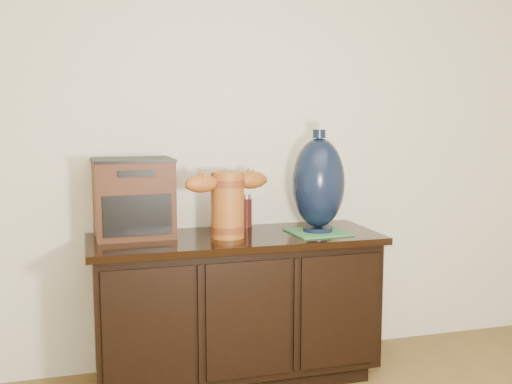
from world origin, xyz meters
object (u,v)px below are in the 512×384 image
object	(u,v)px
terracotta_vessel	(228,201)
lamp_base	(318,183)
sideboard	(236,306)
tv_radio	(133,198)
spray_can	(246,211)

from	to	relation	value
terracotta_vessel	lamp_base	bearing A→B (deg)	-17.50
sideboard	lamp_base	world-z (taller)	lamp_base
terracotta_vessel	tv_radio	distance (m)	0.47
sideboard	lamp_base	size ratio (longest dim) A/B	2.80
sideboard	spray_can	distance (m)	0.52
sideboard	spray_can	bearing A→B (deg)	62.63
lamp_base	spray_can	bearing A→B (deg)	139.34
terracotta_vessel	spray_can	bearing A→B (deg)	41.19
terracotta_vessel	lamp_base	distance (m)	0.48
sideboard	terracotta_vessel	distance (m)	0.56
sideboard	tv_radio	bearing A→B (deg)	165.65
lamp_base	spray_can	size ratio (longest dim) A/B	2.89
tv_radio	lamp_base	xyz separation A→B (m)	(0.92, -0.17, 0.06)
lamp_base	sideboard	bearing A→B (deg)	174.04
sideboard	tv_radio	world-z (taller)	tv_radio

